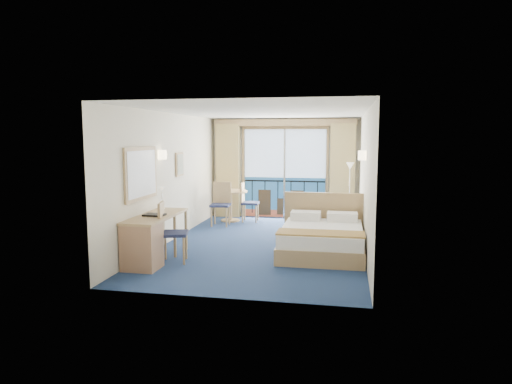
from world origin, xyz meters
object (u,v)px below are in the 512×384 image
object	(u,v)px
floor_lamp	(350,177)
table_chair_b	(221,201)
armchair	(327,218)
desk_chair	(169,229)
bed	(322,238)
desk	(145,241)
nightstand	(352,229)
round_table	(230,198)
table_chair_a	(247,200)

from	to	relation	value
floor_lamp	table_chair_b	bearing A→B (deg)	-163.72
armchair	desk_chair	size ratio (longest dim) A/B	0.75
bed	floor_lamp	world-z (taller)	floor_lamp
bed	desk_chair	bearing A→B (deg)	-156.84
desk	desk_chair	world-z (taller)	desk_chair
nightstand	armchair	bearing A→B (deg)	129.60
desk	table_chair_b	distance (m)	3.85
nightstand	desk_chair	size ratio (longest dim) A/B	0.48
armchair	round_table	bearing A→B (deg)	-74.02
nightstand	round_table	world-z (taller)	round_table
desk_chair	round_table	xyz separation A→B (m)	(0.09, 4.06, 0.01)
table_chair_a	table_chair_b	bearing A→B (deg)	135.28
desk	table_chair_a	bearing A→B (deg)	79.65
armchair	floor_lamp	xyz separation A→B (m)	(0.52, 1.46, 0.81)
bed	table_chair_a	world-z (taller)	bed
floor_lamp	nightstand	bearing A→B (deg)	-88.81
table_chair_a	desk_chair	bearing A→B (deg)	169.41
desk_chair	round_table	bearing A→B (deg)	-14.83
desk_chair	table_chair_a	bearing A→B (deg)	-20.96
desk	nightstand	bearing A→B (deg)	37.04
round_table	desk_chair	bearing A→B (deg)	-91.22
table_chair_b	desk_chair	bearing A→B (deg)	-93.61
bed	nightstand	size ratio (longest dim) A/B	3.92
bed	desk_chair	distance (m)	2.87
floor_lamp	table_chair_b	distance (m)	3.33
table_chair_b	desk	bearing A→B (deg)	-97.84
table_chair_a	table_chair_b	xyz separation A→B (m)	(-0.53, -0.60, 0.04)
bed	desk_chair	xyz separation A→B (m)	(-2.62, -1.12, 0.31)
desk	table_chair_b	xyz separation A→B (m)	(0.28, 3.84, 0.16)
bed	table_chair_b	distance (m)	3.55
armchair	table_chair_b	xyz separation A→B (m)	(-2.64, 0.54, 0.24)
desk	table_chair_a	size ratio (longest dim) A/B	1.72
table_chair_b	nightstand	bearing A→B (deg)	-24.44
nightstand	armchair	xyz separation A→B (m)	(-0.56, 0.68, 0.11)
table_chair_b	table_chair_a	bearing A→B (deg)	44.85
table_chair_a	table_chair_b	size ratio (longest dim) A/B	0.94
bed	armchair	bearing A→B (deg)	89.63
nightstand	floor_lamp	distance (m)	2.32
round_table	nightstand	bearing A→B (deg)	-29.92
bed	round_table	xyz separation A→B (m)	(-2.54, 2.94, 0.31)
bed	floor_lamp	bearing A→B (deg)	80.88
desk_chair	round_table	world-z (taller)	desk_chair
armchair	desk	xyz separation A→B (m)	(-2.92, -3.30, 0.09)
desk	bed	bearing A→B (deg)	26.88
desk_chair	table_chair_a	size ratio (longest dim) A/B	1.06
bed	table_chair_b	bearing A→B (deg)	138.00
armchair	desk	world-z (taller)	desk
desk_chair	table_chair_b	world-z (taller)	table_chair_b
floor_lamp	desk	bearing A→B (deg)	-125.82
desk_chair	floor_lamp	bearing A→B (deg)	-49.16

